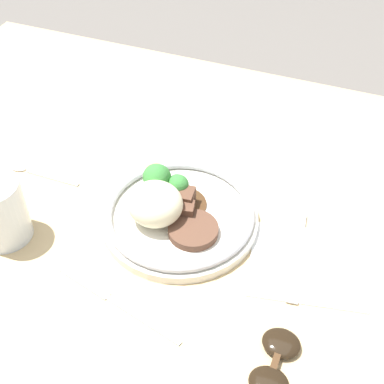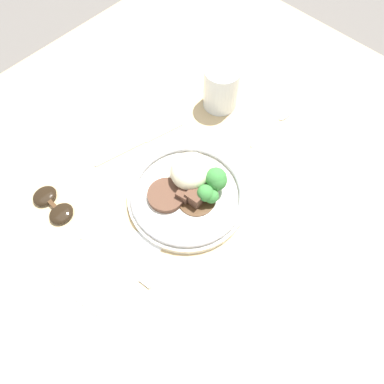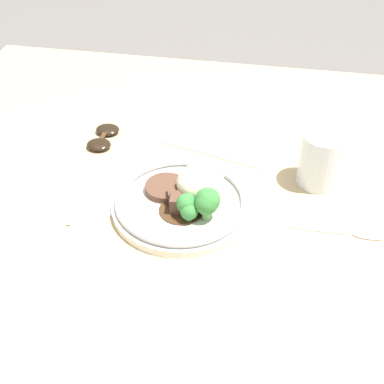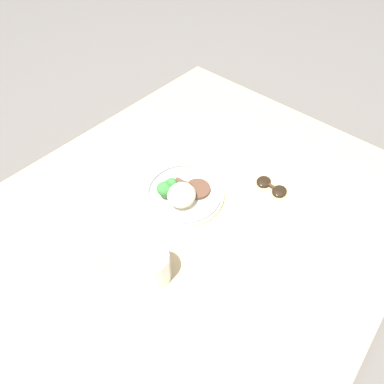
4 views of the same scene
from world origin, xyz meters
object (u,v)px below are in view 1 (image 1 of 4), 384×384
object	(u,v)px
knife	(111,299)
fork	(298,264)
plate	(174,210)
spoon	(22,169)
sunglasses	(275,362)

from	to	relation	value
knife	fork	bearing A→B (deg)	-132.01
fork	knife	size ratio (longest dim) A/B	0.78
plate	spoon	size ratio (longest dim) A/B	1.56
plate	fork	distance (m)	0.21
plate	fork	world-z (taller)	plate
plate	spoon	xyz separation A→B (m)	(0.30, -0.02, -0.02)
fork	spoon	size ratio (longest dim) A/B	1.06
fork	sunglasses	xyz separation A→B (m)	(-0.01, 0.17, 0.00)
plate	knife	xyz separation A→B (m)	(0.02, 0.17, -0.02)
spoon	sunglasses	world-z (taller)	sunglasses
plate	knife	distance (m)	0.18
plate	fork	bearing A→B (deg)	174.72
knife	plate	bearing A→B (deg)	-83.94
plate	knife	bearing A→B (deg)	81.93
spoon	sunglasses	size ratio (longest dim) A/B	1.55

